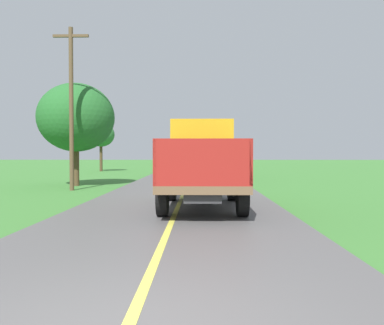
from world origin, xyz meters
TOP-DOWN VIEW (x-y plane):
  - banana_truck_near at (0.74, 9.29)m, footprint 2.38×5.82m
  - banana_truck_far at (1.09, 25.08)m, footprint 2.38×5.81m
  - utility_pole_roadside at (-5.32, 14.56)m, footprint 1.66×0.20m
  - roadside_tree_near_left at (-8.90, 33.75)m, footprint 2.60×2.60m
  - roadside_tree_mid_right at (-5.91, 17.09)m, footprint 4.03×4.03m

SIDE VIEW (x-z plane):
  - banana_truck_near at x=0.74m, z-range 0.07..2.87m
  - banana_truck_far at x=1.09m, z-range 0.07..2.87m
  - roadside_tree_near_left at x=-8.90m, z-range 1.16..5.89m
  - roadside_tree_mid_right at x=-5.91m, z-range 0.91..6.37m
  - utility_pole_roadside at x=-5.32m, z-range 0.25..7.84m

